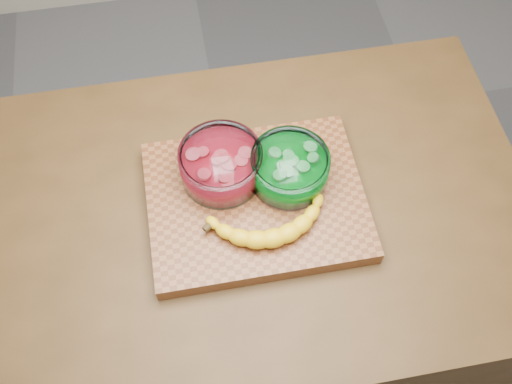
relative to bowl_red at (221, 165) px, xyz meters
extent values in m
plane|color=#5D5E62|center=(0.06, -0.07, -0.98)|extent=(3.50, 3.50, 0.00)
cube|color=#462E15|center=(0.06, -0.07, -0.53)|extent=(1.20, 0.80, 0.90)
cube|color=brown|center=(0.06, -0.07, -0.06)|extent=(0.45, 0.35, 0.04)
cylinder|color=white|center=(0.00, 0.00, 0.00)|extent=(0.17, 0.17, 0.08)
cylinder|color=red|center=(0.00, 0.00, -0.01)|extent=(0.15, 0.15, 0.05)
cylinder|color=#F04B5C|center=(0.00, 0.00, 0.02)|extent=(0.14, 0.14, 0.02)
cylinder|color=white|center=(0.14, -0.03, 0.00)|extent=(0.16, 0.16, 0.08)
cylinder|color=#008719|center=(0.14, -0.03, -0.01)|extent=(0.14, 0.14, 0.04)
cylinder|color=#62D16C|center=(0.14, -0.03, 0.02)|extent=(0.13, 0.13, 0.02)
camera|label=1|loc=(-0.04, -0.64, 0.99)|focal=40.00mm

